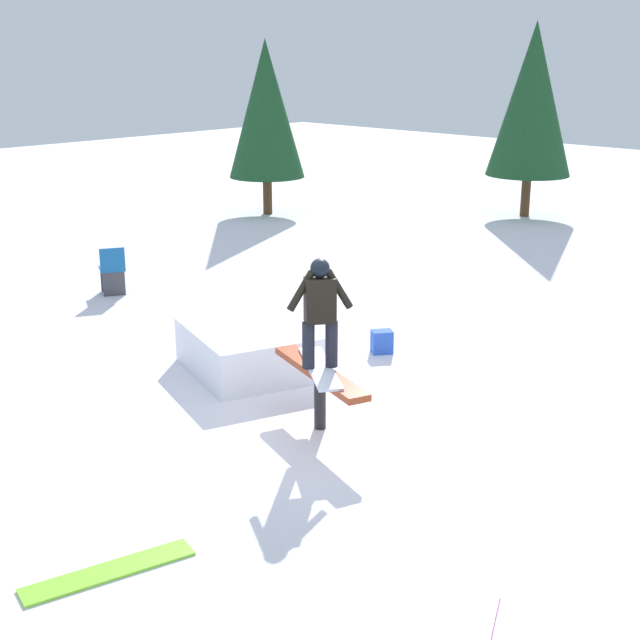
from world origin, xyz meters
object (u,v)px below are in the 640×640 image
Objects in this scene: main_rider_on_rail at (320,316)px; folding_chair at (112,272)px; rail_feature at (320,379)px; pine_tree_near at (266,109)px; backpack_on_snow at (382,342)px; loose_snowboard_lime at (109,571)px; pine_tree_far at (532,100)px.

folding_chair is at bearing -157.77° from main_rider_on_rail.
rail_feature is at bearing 0.00° from main_rider_on_rail.
main_rider_on_rail is 0.29× the size of pine_tree_near.
rail_feature is 2.86m from backpack_on_snow.
folding_chair is 8.57m from pine_tree_near.
pine_tree_near is (-11.30, 12.46, 2.71)m from loose_snowboard_lime.
pine_tree_near is at bearing 158.45° from rail_feature.
pine_tree_far is at bearing -159.06° from folding_chair.
rail_feature reaches higher than loose_snowboard_lime.
pine_tree_near reaches higher than main_rider_on_rail.
main_rider_on_rail is 3.88× the size of backpack_on_snow.
pine_tree_far is (-4.23, 10.90, 2.81)m from backpack_on_snow.
pine_tree_near is at bearing -139.08° from pine_tree_far.
rail_feature is 3.58m from loose_snowboard_lime.
main_rider_on_rail is (0.00, 0.00, 0.78)m from rail_feature.
backpack_on_snow is (5.58, 0.89, -0.24)m from folding_chair.
main_rider_on_rail is at bearing 103.66° from folding_chair.
main_rider_on_rail is 0.27× the size of pine_tree_far.
rail_feature is 0.78m from main_rider_on_rail.
pine_tree_near is at bearing 56.56° from loose_snowboard_lime.
pine_tree_near is at bearing -125.38° from folding_chair.
pine_tree_near is (-9.35, 6.46, 2.55)m from backpack_on_snow.
folding_chair is (-7.54, 5.11, 0.40)m from loose_snowboard_lime.
loose_snowboard_lime is (0.77, -3.44, -0.60)m from rail_feature.
rail_feature is 1.42× the size of main_rider_on_rail.
loose_snowboard_lime is at bearing 83.38° from folding_chair.
pine_tree_far reaches higher than rail_feature.
rail_feature reaches higher than backpack_on_snow.
loose_snowboard_lime is 0.34× the size of pine_tree_near.
main_rider_on_rail is 13.93m from pine_tree_near.
pine_tree_far is at bearing 34.45° from loose_snowboard_lime.
rail_feature is at bearing 60.84° from backpack_on_snow.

